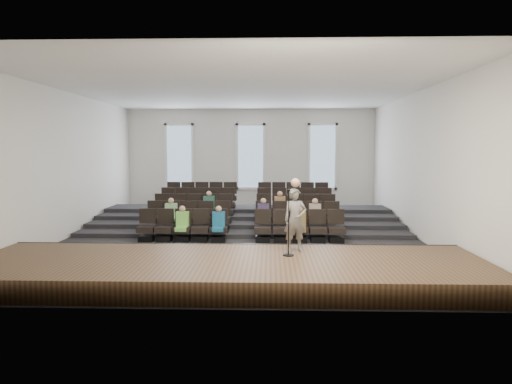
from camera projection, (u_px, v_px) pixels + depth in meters
ground at (242, 238)px, 15.57m from camera, size 14.00×14.00×0.00m
ceiling at (241, 90)px, 15.12m from camera, size 12.00×14.00×0.02m
wall_back at (251, 161)px, 22.33m from camera, size 12.00×0.04×5.00m
wall_front at (218, 178)px, 8.36m from camera, size 12.00×0.04×5.00m
wall_left at (66, 165)px, 15.53m from camera, size 0.04×14.00×5.00m
wall_right at (422, 165)px, 15.16m from camera, size 0.04×14.00×5.00m
stage at (228, 270)px, 10.47m from camera, size 11.80×3.60×0.50m
stage_lip at (234, 253)px, 12.24m from camera, size 11.80×0.06×0.52m
risers at (247, 219)px, 18.71m from camera, size 11.80×4.80×0.60m
seating_rows at (244, 213)px, 17.04m from camera, size 6.80×4.70×1.67m
windows at (251, 157)px, 22.25m from camera, size 8.44×0.10×3.24m
audience at (242, 214)px, 15.82m from camera, size 5.45×2.64×1.10m
speaker at (295, 220)px, 11.32m from camera, size 0.64×0.50×1.57m
mic_stand at (289, 236)px, 10.82m from camera, size 0.27×0.27×1.60m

